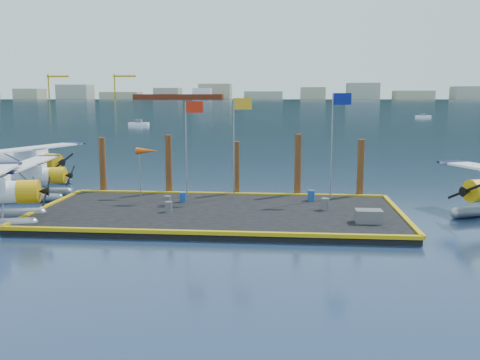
# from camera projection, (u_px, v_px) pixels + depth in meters

# --- Properties ---
(ground) EXTENTS (4000.00, 4000.00, 0.00)m
(ground) POSITION_uv_depth(u_px,v_px,m) (218.00, 217.00, 29.99)
(ground) COLOR #172A46
(ground) RESTS_ON ground
(dock) EXTENTS (20.00, 10.00, 0.40)m
(dock) POSITION_uv_depth(u_px,v_px,m) (218.00, 214.00, 29.96)
(dock) COLOR black
(dock) RESTS_ON ground
(dock_bumpers) EXTENTS (20.25, 10.25, 0.18)m
(dock_bumpers) POSITION_uv_depth(u_px,v_px,m) (218.00, 209.00, 29.91)
(dock_bumpers) COLOR #C39C0B
(dock_bumpers) RESTS_ON dock
(far_backdrop) EXTENTS (3050.00, 2050.00, 810.00)m
(far_backdrop) POSITION_uv_depth(u_px,v_px,m) (363.00, 95.00, 1716.30)
(far_backdrop) COLOR black
(far_backdrop) RESTS_ON ground
(seaplane_b) EXTENTS (8.27, 9.11, 3.22)m
(seaplane_b) POSITION_uv_depth(u_px,v_px,m) (23.00, 178.00, 34.98)
(seaplane_b) COLOR gray
(seaplane_b) RESTS_ON ground
(seaplane_c) EXTENTS (9.71, 10.30, 3.72)m
(seaplane_c) POSITION_uv_depth(u_px,v_px,m) (27.00, 162.00, 41.42)
(seaplane_c) COLOR gray
(seaplane_c) RESTS_ON ground
(drum_0) EXTENTS (0.39, 0.39, 0.55)m
(drum_0) POSITION_uv_depth(u_px,v_px,m) (168.00, 200.00, 31.26)
(drum_0) COLOR #545458
(drum_0) RESTS_ON dock
(drum_2) EXTENTS (0.47, 0.47, 0.66)m
(drum_2) POSITION_uv_depth(u_px,v_px,m) (325.00, 204.00, 29.96)
(drum_2) COLOR #545458
(drum_2) RESTS_ON dock
(drum_3) EXTENTS (0.41, 0.41, 0.57)m
(drum_3) POSITION_uv_depth(u_px,v_px,m) (169.00, 207.00, 29.44)
(drum_3) COLOR #545458
(drum_3) RESTS_ON dock
(drum_4) EXTENTS (0.44, 0.44, 0.63)m
(drum_4) POSITION_uv_depth(u_px,v_px,m) (311.00, 195.00, 32.63)
(drum_4) COLOR navy
(drum_4) RESTS_ON dock
(drum_5) EXTENTS (0.41, 0.41, 0.58)m
(drum_5) POSITION_uv_depth(u_px,v_px,m) (183.00, 197.00, 32.19)
(drum_5) COLOR navy
(drum_5) RESTS_ON dock
(crate) EXTENTS (1.32, 0.88, 0.66)m
(crate) POSITION_uv_depth(u_px,v_px,m) (369.00, 216.00, 26.94)
(crate) COLOR #545458
(crate) RESTS_ON dock
(flagpole_red) EXTENTS (1.14, 0.08, 6.00)m
(flagpole_red) POSITION_uv_depth(u_px,v_px,m) (189.00, 134.00, 33.25)
(flagpole_red) COLOR gray
(flagpole_red) RESTS_ON dock
(flagpole_yellow) EXTENTS (1.14, 0.08, 6.20)m
(flagpole_yellow) POSITION_uv_depth(u_px,v_px,m) (237.00, 132.00, 32.96)
(flagpole_yellow) COLOR gray
(flagpole_yellow) RESTS_ON dock
(flagpole_blue) EXTENTS (1.14, 0.08, 6.50)m
(flagpole_blue) POSITION_uv_depth(u_px,v_px,m) (335.00, 130.00, 32.40)
(flagpole_blue) COLOR gray
(flagpole_blue) RESTS_ON dock
(windsock) EXTENTS (1.40, 0.44, 3.12)m
(windsock) POSITION_uv_depth(u_px,v_px,m) (147.00, 152.00, 33.67)
(windsock) COLOR gray
(windsock) RESTS_ON dock
(piling_0) EXTENTS (0.44, 0.44, 4.00)m
(piling_0) POSITION_uv_depth(u_px,v_px,m) (103.00, 167.00, 35.75)
(piling_0) COLOR #4F2416
(piling_0) RESTS_ON ground
(piling_1) EXTENTS (0.44, 0.44, 4.20)m
(piling_1) POSITION_uv_depth(u_px,v_px,m) (169.00, 167.00, 35.33)
(piling_1) COLOR #4F2416
(piling_1) RESTS_ON ground
(piling_2) EXTENTS (0.44, 0.44, 3.80)m
(piling_2) POSITION_uv_depth(u_px,v_px,m) (236.00, 170.00, 34.96)
(piling_2) COLOR #4F2416
(piling_2) RESTS_ON ground
(piling_3) EXTENTS (0.44, 0.44, 4.30)m
(piling_3) POSITION_uv_depth(u_px,v_px,m) (298.00, 167.00, 34.57)
(piling_3) COLOR #4F2416
(piling_3) RESTS_ON ground
(piling_4) EXTENTS (0.44, 0.44, 4.00)m
(piling_4) POSITION_uv_depth(u_px,v_px,m) (360.00, 170.00, 34.23)
(piling_4) COLOR #4F2416
(piling_4) RESTS_ON ground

